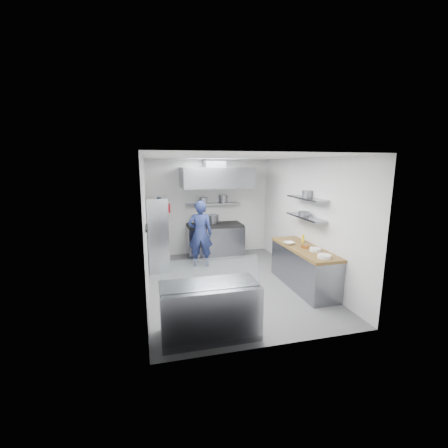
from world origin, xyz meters
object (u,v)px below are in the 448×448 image
object	(u,v)px
gas_range	(215,241)
chef	(200,234)
wire_rack	(158,233)
display_case	(210,310)

from	to	relation	value
gas_range	chef	xyz separation A→B (m)	(-0.55, -0.76, 0.42)
wire_rack	display_case	size ratio (longest dim) A/B	1.23
gas_range	display_case	size ratio (longest dim) A/B	1.07
wire_rack	display_case	bearing A→B (deg)	-79.19
chef	display_case	bearing A→B (deg)	93.16
chef	wire_rack	bearing A→B (deg)	6.91
chef	display_case	xyz separation A→B (m)	(-0.43, -3.34, -0.45)
gas_range	wire_rack	distance (m)	1.83
gas_range	display_case	world-z (taller)	gas_range
gas_range	display_case	xyz separation A→B (m)	(-0.98, -4.10, -0.03)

